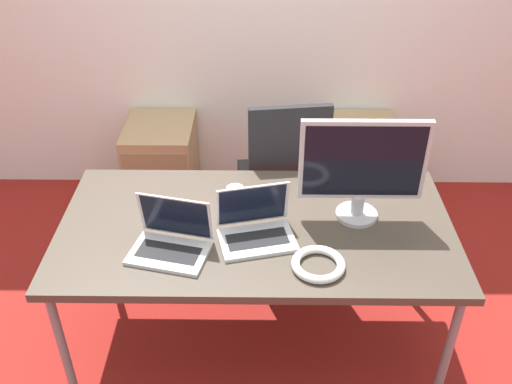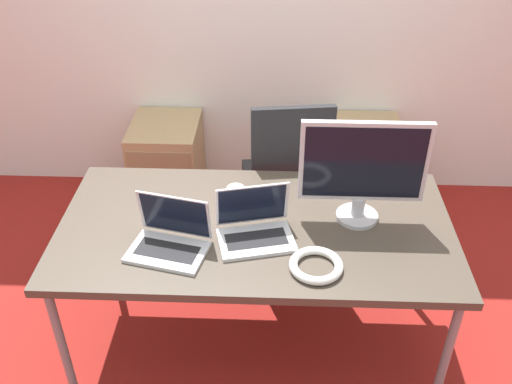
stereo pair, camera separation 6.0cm
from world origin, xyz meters
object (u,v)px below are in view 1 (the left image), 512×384
Objects in this scene: office_chair at (282,195)px; coffee_cup_brown at (235,198)px; laptop_right at (171,241)px; laptop_left at (256,228)px; cabinet_right at (358,166)px; monitor at (362,168)px; cabinet_left at (162,165)px; coffee_cup_white at (271,198)px; cable_coil at (318,264)px.

coffee_cup_brown is (-0.25, -0.63, 0.41)m from office_chair.
laptop_left is at bearing 14.31° from laptop_right.
cabinet_right is 1.86m from laptop_right.
cabinet_left is at bearing 133.45° from monitor.
laptop_left reaches higher than cabinet_right.
coffee_cup_white reaches higher than cabinet_left.
office_chair is at bearing -32.00° from cabinet_left.
monitor is (0.32, -0.69, 0.62)m from office_chair.
coffee_cup_white is (-0.62, -1.12, 0.51)m from cabinet_right.
cabinet_right is 1.42m from monitor.
coffee_cup_white is 0.45× the size of cable_coil.
cabinet_right is (0.54, 0.50, -0.11)m from office_chair.
cable_coil is at bearing -9.76° from laptop_right.
monitor is at bearing -64.94° from office_chair.
laptop_right is 0.54m from coffee_cup_white.
laptop_left is 0.33m from cable_coil.
coffee_cup_white is 0.47m from cable_coil.
laptop_left is 0.66× the size of monitor.
cable_coil is at bearing -59.26° from cabinet_left.
monitor is at bearing 16.76° from laptop_right.
office_chair reaches higher than coffee_cup_brown.
office_chair is 0.96m from cabinet_left.
monitor reaches higher than laptop_right.
laptop_right is 0.66× the size of monitor.
coffee_cup_brown is at bearing -124.91° from cabinet_right.
laptop_right is (-1.05, -1.44, 0.51)m from cabinet_right.
monitor is (-0.22, -1.19, 0.73)m from cabinet_right.
cabinet_right is at bearing 74.55° from cable_coil.
laptop_left reaches higher than coffee_cup_white.
laptop_right is at bearing -78.39° from cabinet_left.
cabinet_left is at bearing 148.00° from office_chair.
monitor is (0.83, 0.25, 0.22)m from laptop_right.
laptop_left is 1.64× the size of cable_coil.
cabinet_left is 1.35m from cabinet_right.
cable_coil is at bearing -83.78° from office_chair.
coffee_cup_brown is at bearing -111.56° from office_chair.
monitor is at bearing -46.55° from cabinet_left.
laptop_left is at bearing -106.69° from coffee_cup_white.
laptop_right is at bearing -118.60° from office_chair.
cabinet_left is 1.80m from monitor.
laptop_left reaches higher than cable_coil.
monitor reaches higher than coffee_cup_white.
monitor is at bearing 18.61° from laptop_left.
cable_coil is (0.62, -0.11, -0.03)m from laptop_right.
laptop_right is at bearing -130.31° from coffee_cup_brown.
cabinet_left is at bearing 116.33° from coffee_cup_brown.
cabinet_right is at bearing 55.09° from coffee_cup_brown.
office_chair is 9.52× the size of coffee_cup_brown.
laptop_right is 3.23× the size of coffee_cup_brown.
laptop_left is 0.24m from coffee_cup_brown.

